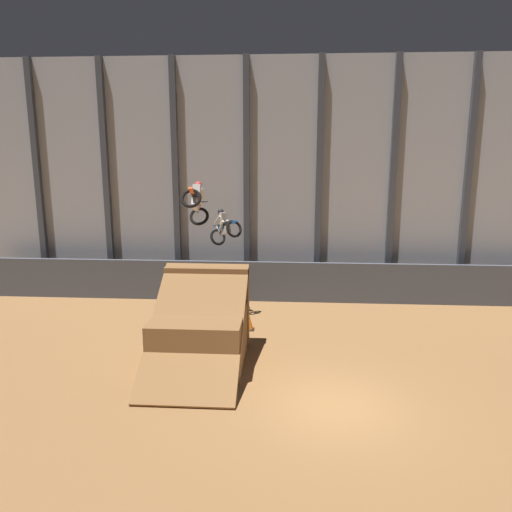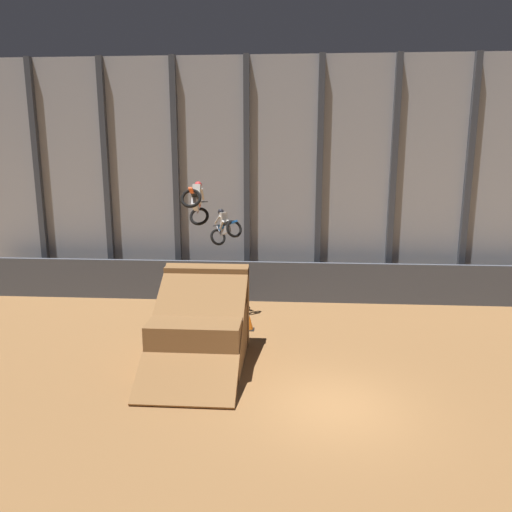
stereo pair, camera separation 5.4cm
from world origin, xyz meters
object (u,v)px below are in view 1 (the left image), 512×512
at_px(dirt_ramp, 202,330).
at_px(rider_bike_left_air, 196,202).
at_px(rider_bike_right_air, 225,228).
at_px(traffic_cone_near_ramp, 250,323).

height_order(dirt_ramp, rider_bike_left_air, rider_bike_left_air).
bearing_deg(rider_bike_right_air, dirt_ramp, -131.03).
bearing_deg(traffic_cone_near_ramp, rider_bike_right_air, 120.59).
xyz_separation_m(dirt_ramp, rider_bike_right_air, (0.18, 4.90, 2.68)).
distance_m(rider_bike_right_air, traffic_cone_near_ramp, 4.18).
distance_m(dirt_ramp, rider_bike_right_air, 5.59).
bearing_deg(dirt_ramp, rider_bike_left_air, 102.87).
bearing_deg(rider_bike_left_air, rider_bike_right_air, 79.51).
bearing_deg(dirt_ramp, traffic_cone_near_ramp, 64.25).
xyz_separation_m(rider_bike_left_air, rider_bike_right_air, (0.66, 2.83, -1.38)).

